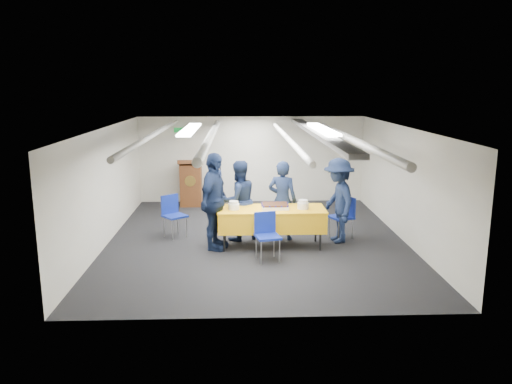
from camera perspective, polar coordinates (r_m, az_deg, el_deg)
ground at (r=10.30m, az=0.07°, el=-5.48°), size 7.00×7.00×0.00m
room_shell at (r=10.31m, az=0.50°, el=4.86°), size 6.00×7.00×2.30m
serving_table at (r=9.75m, az=1.78°, el=-3.09°), size 2.08×0.81×0.77m
sheet_cake at (r=9.70m, az=2.17°, el=-1.60°), size 0.53×0.41×0.09m
plate_stack_left at (r=9.60m, az=-2.56°, el=-1.56°), size 0.21×0.21×0.16m
plate_stack_right at (r=9.68m, az=5.41°, el=-1.45°), size 0.22×0.22×0.18m
podium at (r=13.15m, az=-7.43°, el=1.07°), size 0.62×0.53×1.25m
chair_near at (r=9.05m, az=1.20°, el=-4.48°), size 0.50×0.50×0.87m
chair_right at (r=10.46m, az=10.10°, el=-2.37°), size 0.55×0.55×0.87m
chair_left at (r=10.56m, az=-9.51°, el=-2.21°), size 0.59×0.59×0.87m
sailor_a at (r=10.18m, az=3.03°, el=-0.95°), size 0.69×0.57×1.63m
sailor_b at (r=10.13m, az=-2.01°, el=-0.98°), size 0.99×0.90×1.64m
sailor_c at (r=9.54m, az=-4.81°, el=-1.11°), size 0.78×1.19×1.88m
sailor_d at (r=10.11m, az=9.38°, el=-0.96°), size 0.79×1.18×1.71m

